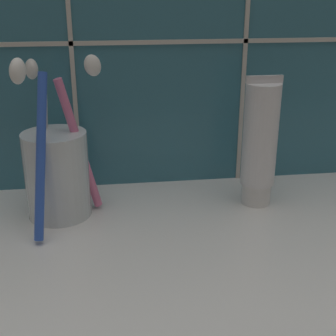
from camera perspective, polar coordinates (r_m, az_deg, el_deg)
The scene contains 3 objects.
sink_counter at distance 48.65cm, azimuth 10.78°, elevation -8.93°, with size 79.87×30.23×2.00cm, color white.
toothbrush_cup at distance 50.43cm, azimuth -13.41°, elevation -0.21°, with size 8.90×13.09×17.94cm.
toothpaste_tube at distance 52.16cm, azimuth 11.12°, elevation 3.05°, with size 3.99×3.80×14.53cm.
Camera 1 is at (-14.44, -39.65, 25.20)cm, focal length 50.00 mm.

